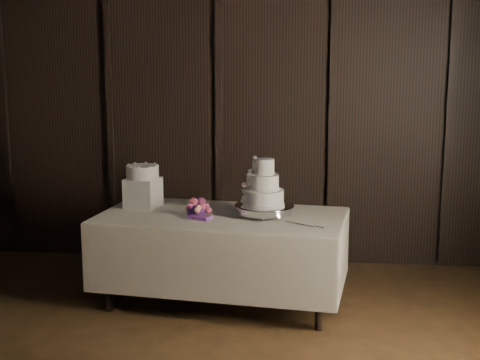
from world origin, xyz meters
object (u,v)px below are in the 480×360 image
at_px(display_table, 222,255).
at_px(small_cake, 143,172).
at_px(cake_stand, 264,210).
at_px(wedding_cake, 261,187).
at_px(bouquet, 196,208).
at_px(box_pedestal, 143,193).

relative_size(display_table, small_cake, 7.62).
xyz_separation_m(cake_stand, small_cake, (-1.05, 0.22, 0.26)).
height_order(wedding_cake, bouquet, wedding_cake).
relative_size(wedding_cake, small_cake, 1.37).
bearing_deg(wedding_cake, small_cake, -177.10).
relative_size(wedding_cake, bouquet, 0.98).
bearing_deg(cake_stand, display_table, 178.63).
xyz_separation_m(display_table, cake_stand, (0.35, -0.01, 0.39)).
xyz_separation_m(cake_stand, wedding_cake, (-0.03, -0.02, 0.19)).
bearing_deg(wedding_cake, box_pedestal, -177.10).
height_order(display_table, cake_stand, cake_stand).
height_order(cake_stand, small_cake, small_cake).
relative_size(display_table, bouquet, 5.44).
bearing_deg(display_table, box_pedestal, 170.47).
xyz_separation_m(box_pedestal, small_cake, (0.00, 0.00, 0.18)).
bearing_deg(display_table, small_cake, 170.47).
distance_m(wedding_cake, small_cake, 1.06).
distance_m(display_table, small_cake, 0.98).
xyz_separation_m(display_table, bouquet, (-0.20, -0.06, 0.41)).
relative_size(bouquet, box_pedestal, 1.49).
relative_size(cake_stand, small_cake, 1.75).
bearing_deg(display_table, wedding_cake, 2.63).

